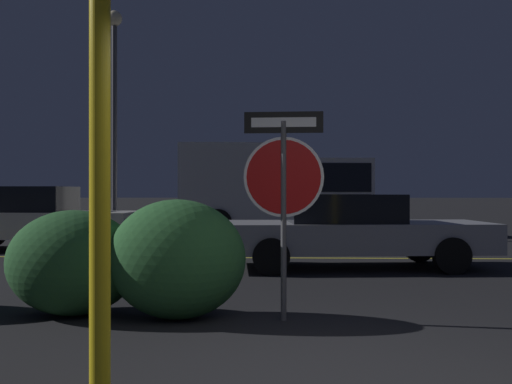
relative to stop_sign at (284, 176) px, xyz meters
name	(u,v)px	position (x,y,z in m)	size (l,w,h in m)	color
road_center_stripe	(302,258)	(0.44, 5.60, -1.49)	(35.12, 0.12, 0.01)	gold
stop_sign	(284,176)	(0.00, 0.00, 0.00)	(0.83, 0.06, 2.16)	#4C4C51
yellow_pole_left	(100,173)	(-1.23, -2.21, -0.04)	(0.14, 0.14, 2.92)	yellow
hedge_bush_1	(73,263)	(-2.27, 0.18, -0.93)	(1.42, 1.18, 1.14)	#285B2D
hedge_bush_2	(177,259)	(-1.12, 0.03, -0.87)	(1.45, 1.04, 1.26)	#2D6633
passing_car_1	(34,219)	(-5.64, 6.96, -0.78)	(4.75, 1.90, 1.46)	silver
passing_car_2	(350,230)	(1.21, 4.15, -0.84)	(4.93, 2.13, 1.29)	#9E9EA3
delivery_truck	(276,186)	(-0.10, 11.97, 0.03)	(5.98, 2.97, 2.79)	silver
street_lamp	(114,88)	(-4.96, 11.06, 2.97)	(0.47, 0.47, 6.79)	#4C4C51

